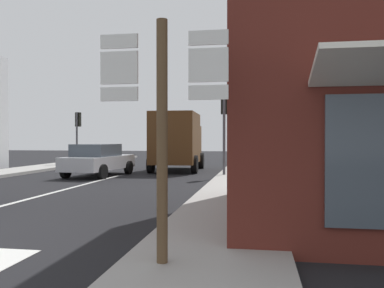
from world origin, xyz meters
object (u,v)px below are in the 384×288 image
Objects in this scene: sedan_far at (98,160)px; traffic_light_near_right at (224,116)px; traffic_light_far_left at (78,126)px; route_sign_post at (162,122)px; delivery_truck at (177,140)px.

traffic_light_near_right reaches higher than sedan_far.
route_sign_post is at bearing -61.84° from traffic_light_far_left.
route_sign_post is at bearing -79.14° from delivery_truck.
traffic_light_near_right is at bearing 91.23° from route_sign_post.
traffic_light_far_left is at bearing 118.16° from route_sign_post.
route_sign_post is 12.74m from traffic_light_near_right.
sedan_far is at bearing 115.96° from route_sign_post.
traffic_light_near_right reaches higher than route_sign_post.
delivery_truck is at bearing 49.57° from sedan_far.
traffic_light_far_left is at bearing 147.82° from traffic_light_near_right.
traffic_light_far_left is (-9.85, 6.20, -0.22)m from traffic_light_near_right.
traffic_light_far_left reaches higher than delivery_truck.
traffic_light_near_right is at bearing -32.18° from traffic_light_far_left.
delivery_truck is 4.36m from traffic_light_near_right.
route_sign_post is (3.05, -15.88, 0.26)m from delivery_truck.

